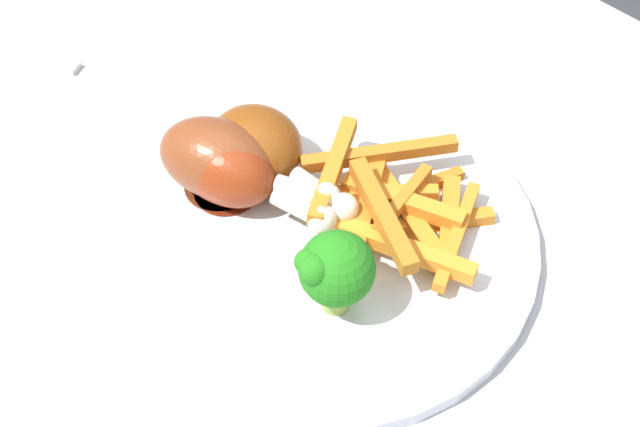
% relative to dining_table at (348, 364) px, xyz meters
% --- Properties ---
extents(dining_table, '(1.08, 0.69, 0.75)m').
position_rel_dining_table_xyz_m(dining_table, '(0.00, 0.00, 0.00)').
color(dining_table, '#B7B7BC').
rests_on(dining_table, ground_plane).
extents(dinner_plate, '(0.28, 0.28, 0.01)m').
position_rel_dining_table_xyz_m(dinner_plate, '(-0.03, -0.00, 0.13)').
color(dinner_plate, silver).
rests_on(dinner_plate, dining_table).
extents(broccoli_floret_front, '(0.05, 0.05, 0.06)m').
position_rel_dining_table_xyz_m(broccoli_floret_front, '(0.02, -0.03, 0.17)').
color(broccoli_floret_front, '#92AF49').
rests_on(broccoli_floret_front, dinner_plate).
extents(carrot_fries_pile, '(0.14, 0.12, 0.03)m').
position_rel_dining_table_xyz_m(carrot_fries_pile, '(-0.00, 0.04, 0.15)').
color(carrot_fries_pile, orange).
rests_on(carrot_fries_pile, dinner_plate).
extents(chicken_drumstick_near, '(0.12, 0.06, 0.05)m').
position_rel_dining_table_xyz_m(chicken_drumstick_near, '(-0.09, 0.01, 0.16)').
color(chicken_drumstick_near, '#57240A').
rests_on(chicken_drumstick_near, dinner_plate).
extents(chicken_drumstick_far, '(0.12, 0.06, 0.05)m').
position_rel_dining_table_xyz_m(chicken_drumstick_far, '(-0.09, -0.02, 0.16)').
color(chicken_drumstick_far, '#621C0B').
rests_on(chicken_drumstick_far, dinner_plate).
extents(chicken_drumstick_extra, '(0.13, 0.08, 0.05)m').
position_rel_dining_table_xyz_m(chicken_drumstick_extra, '(-0.10, -0.02, 0.16)').
color(chicken_drumstick_extra, '#582412').
rests_on(chicken_drumstick_extra, dinner_plate).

